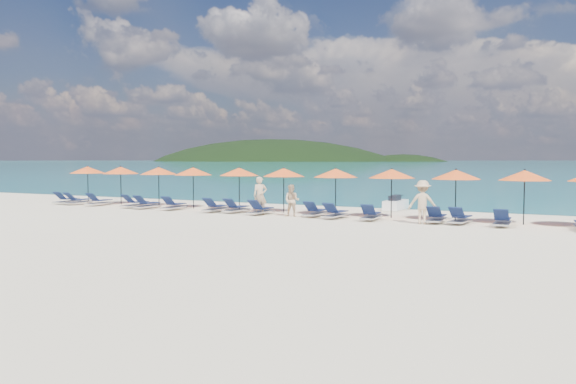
% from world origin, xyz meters
% --- Properties ---
extents(ground, '(1400.00, 1400.00, 0.00)m').
position_xyz_m(ground, '(0.00, 0.00, 0.00)').
color(ground, beige).
extents(sea, '(1600.00, 1300.00, 0.01)m').
position_xyz_m(sea, '(0.00, 660.00, 0.01)').
color(sea, '#1FA9B2').
rests_on(sea, ground).
extents(headland_main, '(374.00, 242.00, 126.50)m').
position_xyz_m(headland_main, '(-300.00, 540.00, -38.00)').
color(headland_main, black).
rests_on(headland_main, ground).
extents(headland_small, '(162.00, 126.00, 85.50)m').
position_xyz_m(headland_small, '(-150.00, 560.00, -35.00)').
color(headland_small, black).
rests_on(headland_small, ground).
extents(jetski, '(0.83, 2.14, 0.76)m').
position_xyz_m(jetski, '(3.08, 9.44, 0.31)').
color(jetski, white).
rests_on(jetski, ground).
extents(beachgoer_a, '(0.79, 0.77, 1.83)m').
position_xyz_m(beachgoer_a, '(-1.99, 3.93, 0.92)').
color(beachgoer_a, tan).
rests_on(beachgoer_a, ground).
extents(beachgoer_b, '(0.78, 0.52, 1.50)m').
position_xyz_m(beachgoer_b, '(-0.20, 3.80, 0.75)').
color(beachgoer_b, tan).
rests_on(beachgoer_b, ground).
extents(beachgoer_c, '(1.24, 0.72, 1.81)m').
position_xyz_m(beachgoer_c, '(5.91, 3.62, 0.90)').
color(beachgoer_c, tan).
rests_on(beachgoer_c, ground).
extents(umbrella_0, '(2.10, 2.10, 2.28)m').
position_xyz_m(umbrella_0, '(-15.03, 5.49, 2.02)').
color(umbrella_0, black).
rests_on(umbrella_0, ground).
extents(umbrella_1, '(2.10, 2.10, 2.28)m').
position_xyz_m(umbrella_1, '(-12.31, 5.44, 2.02)').
color(umbrella_1, black).
rests_on(umbrella_1, ground).
extents(umbrella_2, '(2.10, 2.10, 2.28)m').
position_xyz_m(umbrella_2, '(-9.47, 5.45, 2.02)').
color(umbrella_2, black).
rests_on(umbrella_2, ground).
extents(umbrella_3, '(2.10, 2.10, 2.28)m').
position_xyz_m(umbrella_3, '(-6.93, 5.27, 2.02)').
color(umbrella_3, black).
rests_on(umbrella_3, ground).
extents(umbrella_4, '(2.10, 2.10, 2.28)m').
position_xyz_m(umbrella_4, '(-4.13, 5.47, 2.02)').
color(umbrella_4, black).
rests_on(umbrella_4, ground).
extents(umbrella_5, '(2.10, 2.10, 2.28)m').
position_xyz_m(umbrella_5, '(-1.40, 5.27, 2.02)').
color(umbrella_5, black).
rests_on(umbrella_5, ground).
extents(umbrella_6, '(2.10, 2.10, 2.28)m').
position_xyz_m(umbrella_6, '(1.38, 5.26, 2.02)').
color(umbrella_6, black).
rests_on(umbrella_6, ground).
extents(umbrella_7, '(2.10, 2.10, 2.28)m').
position_xyz_m(umbrella_7, '(4.06, 5.39, 2.02)').
color(umbrella_7, black).
rests_on(umbrella_7, ground).
extents(umbrella_8, '(2.10, 2.10, 2.28)m').
position_xyz_m(umbrella_8, '(6.92, 5.31, 2.02)').
color(umbrella_8, black).
rests_on(umbrella_8, ground).
extents(umbrella_9, '(2.10, 2.10, 2.28)m').
position_xyz_m(umbrella_9, '(9.65, 5.26, 2.02)').
color(umbrella_9, black).
rests_on(umbrella_9, ground).
extents(lounger_0, '(0.72, 1.73, 0.66)m').
position_xyz_m(lounger_0, '(-15.58, 4.32, 0.24)').
color(lounger_0, silver).
rests_on(lounger_0, ground).
extents(lounger_1, '(0.79, 1.76, 0.66)m').
position_xyz_m(lounger_1, '(-14.52, 4.18, 0.24)').
color(lounger_1, silver).
rests_on(lounger_1, ground).
extents(lounger_2, '(0.67, 1.72, 0.66)m').
position_xyz_m(lounger_2, '(-12.91, 4.30, 0.24)').
color(lounger_2, silver).
rests_on(lounger_2, ground).
extents(lounger_3, '(0.75, 1.74, 0.66)m').
position_xyz_m(lounger_3, '(-10.10, 4.20, 0.24)').
color(lounger_3, silver).
rests_on(lounger_3, ground).
extents(lounger_4, '(0.63, 1.70, 0.66)m').
position_xyz_m(lounger_4, '(-9.09, 3.98, 0.24)').
color(lounger_4, silver).
rests_on(lounger_4, ground).
extents(lounger_5, '(0.78, 1.75, 0.66)m').
position_xyz_m(lounger_5, '(-7.32, 4.07, 0.24)').
color(lounger_5, silver).
rests_on(lounger_5, ground).
extents(lounger_6, '(0.64, 1.71, 0.66)m').
position_xyz_m(lounger_6, '(-4.68, 4.08, 0.24)').
color(lounger_6, silver).
rests_on(lounger_6, ground).
extents(lounger_7, '(0.66, 1.72, 0.66)m').
position_xyz_m(lounger_7, '(-3.52, 4.20, 0.24)').
color(lounger_7, silver).
rests_on(lounger_7, ground).
extents(lounger_8, '(0.67, 1.72, 0.66)m').
position_xyz_m(lounger_8, '(-1.96, 3.95, 0.24)').
color(lounger_8, silver).
rests_on(lounger_8, ground).
extents(lounger_9, '(0.65, 1.71, 0.66)m').
position_xyz_m(lounger_9, '(0.79, 4.26, 0.24)').
color(lounger_9, silver).
rests_on(lounger_9, ground).
extents(lounger_10, '(0.74, 1.74, 0.66)m').
position_xyz_m(lounger_10, '(1.91, 3.96, 0.24)').
color(lounger_10, silver).
rests_on(lounger_10, ground).
extents(lounger_11, '(0.77, 1.75, 0.66)m').
position_xyz_m(lounger_11, '(3.58, 3.96, 0.24)').
color(lounger_11, silver).
rests_on(lounger_11, ground).
extents(lounger_12, '(0.65, 1.71, 0.66)m').
position_xyz_m(lounger_12, '(6.35, 4.25, 0.24)').
color(lounger_12, silver).
rests_on(lounger_12, ground).
extents(lounger_13, '(0.79, 1.75, 0.66)m').
position_xyz_m(lounger_13, '(7.31, 4.29, 0.24)').
color(lounger_13, silver).
rests_on(lounger_13, ground).
extents(lounger_14, '(0.66, 1.71, 0.66)m').
position_xyz_m(lounger_14, '(8.95, 4.17, 0.24)').
color(lounger_14, silver).
rests_on(lounger_14, ground).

